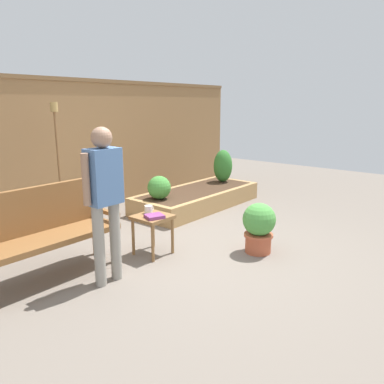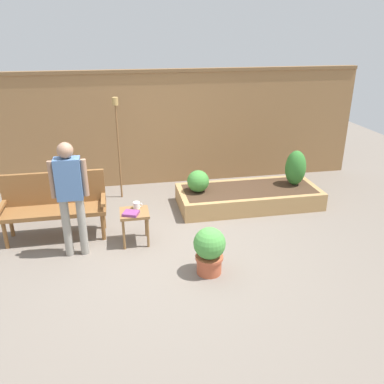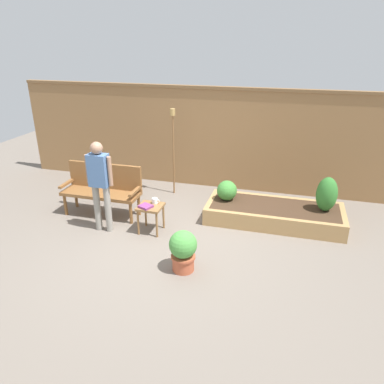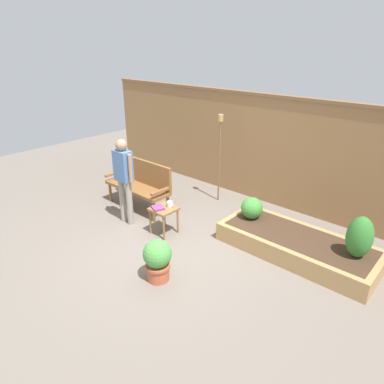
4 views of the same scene
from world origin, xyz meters
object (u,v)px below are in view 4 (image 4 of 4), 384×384
at_px(garden_bench, 141,181).
at_px(cup_on_table, 170,204).
at_px(book_on_table, 158,208).
at_px(tiki_torch, 220,144).
at_px(potted_boxwood, 158,259).
at_px(person_by_bench, 124,174).
at_px(shrub_near_bench, 252,208).
at_px(side_table, 164,212).
at_px(shrub_far_corner, 360,237).

distance_m(garden_bench, cup_on_table, 1.20).
height_order(book_on_table, tiki_torch, tiki_torch).
bearing_deg(garden_bench, potted_boxwood, -35.25).
height_order(book_on_table, person_by_bench, person_by_bench).
height_order(garden_bench, cup_on_table, garden_bench).
relative_size(cup_on_table, shrub_near_bench, 0.36).
xyz_separation_m(side_table, tiki_torch, (-0.15, 1.70, 0.82)).
bearing_deg(shrub_far_corner, side_table, -160.82).
bearing_deg(tiki_torch, side_table, -85.02).
xyz_separation_m(book_on_table, shrub_far_corner, (2.88, 1.07, 0.11)).
height_order(potted_boxwood, shrub_near_bench, shrub_near_bench).
distance_m(side_table, cup_on_table, 0.17).
distance_m(shrub_near_bench, person_by_bench, 2.28).
bearing_deg(side_table, person_by_bench, -167.72).
bearing_deg(shrub_near_bench, person_by_bench, -148.74).
height_order(garden_bench, tiki_torch, tiki_torch).
bearing_deg(shrub_near_bench, tiki_torch, 150.31).
relative_size(tiki_torch, person_by_bench, 1.14).
relative_size(potted_boxwood, tiki_torch, 0.34).
xyz_separation_m(garden_bench, book_on_table, (1.06, -0.53, -0.05)).
height_order(potted_boxwood, person_by_bench, person_by_bench).
xyz_separation_m(garden_bench, tiki_torch, (0.96, 1.26, 0.67)).
bearing_deg(potted_boxwood, shrub_near_bench, 82.40).
bearing_deg(person_by_bench, shrub_near_bench, 31.26).
xyz_separation_m(side_table, potted_boxwood, (0.85, -0.94, -0.06)).
bearing_deg(book_on_table, side_table, 81.94).
xyz_separation_m(garden_bench, cup_on_table, (1.15, -0.34, -0.02)).
bearing_deg(shrub_near_bench, shrub_far_corner, 0.00).
bearing_deg(shrub_far_corner, potted_boxwood, -135.72).
bearing_deg(garden_bench, shrub_far_corner, 7.79).
xyz_separation_m(side_table, book_on_table, (-0.05, -0.08, 0.10)).
bearing_deg(garden_bench, cup_on_table, -16.39).
bearing_deg(potted_boxwood, cup_on_table, 127.70).
relative_size(garden_bench, book_on_table, 7.21).
xyz_separation_m(shrub_near_bench, shrub_far_corner, (1.72, 0.00, 0.12)).
bearing_deg(tiki_torch, person_by_bench, -109.05).
bearing_deg(book_on_table, shrub_far_corner, 42.21).
bearing_deg(shrub_far_corner, garden_bench, -172.21).
bearing_deg(tiki_torch, potted_boxwood, -69.24).
distance_m(side_table, person_by_bench, 0.98).
bearing_deg(garden_bench, person_by_bench, -63.14).
bearing_deg(cup_on_table, tiki_torch, 96.87).
bearing_deg(shrub_near_bench, potted_boxwood, -97.60).
height_order(shrub_far_corner, person_by_bench, person_by_bench).
bearing_deg(book_on_table, person_by_bench, -151.39).
relative_size(potted_boxwood, person_by_bench, 0.39).
bearing_deg(potted_boxwood, garden_bench, 144.75).
distance_m(garden_bench, side_table, 1.20).
height_order(shrub_near_bench, person_by_bench, person_by_bench).
xyz_separation_m(side_table, cup_on_table, (0.04, 0.11, 0.13)).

